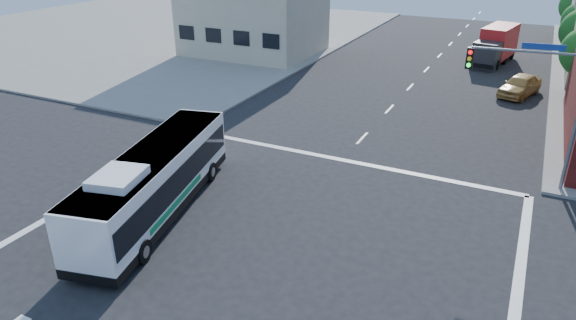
% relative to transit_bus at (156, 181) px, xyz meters
% --- Properties ---
extents(ground, '(120.00, 120.00, 0.00)m').
position_rel_transit_bus_xyz_m(ground, '(5.38, -0.55, -1.61)').
color(ground, black).
rests_on(ground, ground).
extents(sidewalk_nw, '(50.00, 50.00, 0.15)m').
position_rel_transit_bus_xyz_m(sidewalk_nw, '(-29.62, 34.45, -1.54)').
color(sidewalk_nw, gray).
rests_on(sidewalk_nw, ground).
extents(building_west, '(12.06, 10.06, 8.00)m').
position_rel_transit_bus_xyz_m(building_west, '(-11.64, 29.43, 2.39)').
color(building_west, beige).
rests_on(building_west, ground).
extents(signal_mast_ne, '(7.91, 1.13, 8.07)m').
position_rel_transit_bus_xyz_m(signal_mast_ne, '(14.46, 10.07, 3.37)').
color(signal_mast_ne, slate).
rests_on(signal_mast_ne, ground).
extents(transit_bus, '(4.77, 11.38, 3.30)m').
position_rel_transit_bus_xyz_m(transit_bus, '(0.00, 0.00, 0.00)').
color(transit_bus, black).
rests_on(transit_bus, ground).
extents(box_truck, '(3.39, 7.60, 3.30)m').
position_rel_transit_bus_xyz_m(box_truck, '(10.45, 35.54, -0.01)').
color(box_truck, '#26262B').
rests_on(box_truck, ground).
extents(parked_car, '(3.26, 5.06, 1.60)m').
position_rel_transit_bus_xyz_m(parked_car, '(13.28, 25.83, -0.81)').
color(parked_car, tan).
rests_on(parked_car, ground).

